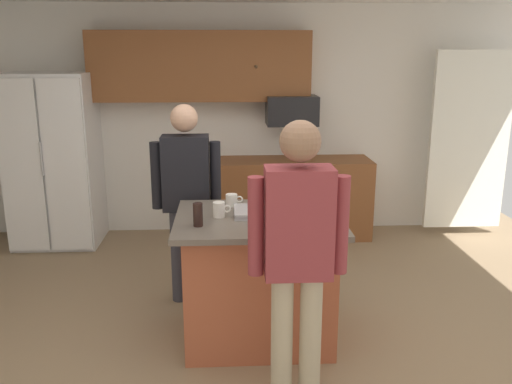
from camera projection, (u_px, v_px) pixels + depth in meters
floor at (246, 350)px, 3.87m from camera, size 7.04×7.04×0.00m
back_wall at (237, 121)px, 6.24m from camera, size 6.40×0.10×2.60m
french_door_window_panel at (469, 142)px, 6.04m from camera, size 0.90×0.06×2.00m
cabinet_run_upper at (200, 66)px, 5.86m from camera, size 2.40×0.38×0.75m
cabinet_run_lower at (290, 198)px, 6.18m from camera, size 1.80×0.63×0.90m
refrigerator at (54, 161)px, 5.82m from camera, size 0.90×0.76×1.87m
microwave_over_range at (292, 110)px, 5.94m from camera, size 0.56×0.40×0.32m
kitchen_island at (258, 277)px, 3.94m from camera, size 1.18×0.93×0.95m
person_guest_left at (187, 191)px, 4.42m from camera, size 0.57×0.22×1.68m
person_host_foreground at (298, 248)px, 3.04m from camera, size 0.57×0.23×1.73m
glass_short_whisky at (198, 215)px, 3.59m from camera, size 0.07×0.07×0.16m
mug_ceramic_white at (219, 210)px, 3.80m from camera, size 0.13×0.09×0.11m
mug_blue_stoneware at (232, 200)px, 4.07m from camera, size 0.13×0.09×0.09m
glass_dark_ale at (300, 194)px, 4.11m from camera, size 0.08×0.08×0.16m
glass_stout_tall at (307, 211)px, 3.69m from camera, size 0.06×0.06×0.14m
serving_tray at (265, 212)px, 3.87m from camera, size 0.44×0.30×0.04m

